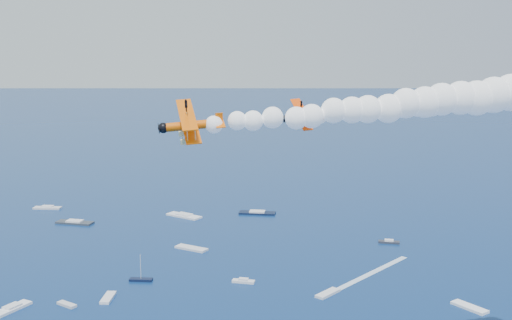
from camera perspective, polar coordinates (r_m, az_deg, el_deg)
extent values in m
cube|color=white|center=(181.51, 6.28, -11.49)|extent=(8.30, 7.09, 0.70)
cube|color=#2A2D38|center=(228.81, 11.53, -7.03)|extent=(7.40, 4.94, 0.70)
cube|color=silver|center=(283.03, -17.74, -4.00)|extent=(11.72, 6.44, 0.70)
cube|color=black|center=(261.69, 0.11, -4.64)|extent=(15.20, 9.35, 0.70)
cube|color=white|center=(181.99, -12.78, -11.62)|extent=(4.48, 8.33, 0.70)
cube|color=white|center=(258.97, -6.30, -4.86)|extent=(13.63, 13.87, 0.70)
cube|color=silver|center=(188.93, -1.10, -10.54)|extent=(6.70, 4.58, 0.70)
cube|color=white|center=(180.25, 18.14, -12.11)|extent=(6.73, 10.12, 0.70)
cube|color=silver|center=(218.79, -5.65, -7.67)|extent=(10.78, 10.22, 0.70)
cube|color=silver|center=(180.14, -16.18, -12.01)|extent=(5.37, 5.55, 0.70)
cube|color=#303640|center=(257.30, -15.53, -5.28)|extent=(14.68, 10.16, 0.70)
cube|color=black|center=(192.99, -10.00, -10.24)|extent=(6.91, 3.93, 0.70)
cube|color=white|center=(182.02, -20.48, -12.03)|extent=(9.21, 9.96, 0.70)
cube|color=white|center=(199.86, 10.17, -9.62)|extent=(31.82, 24.10, 0.04)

